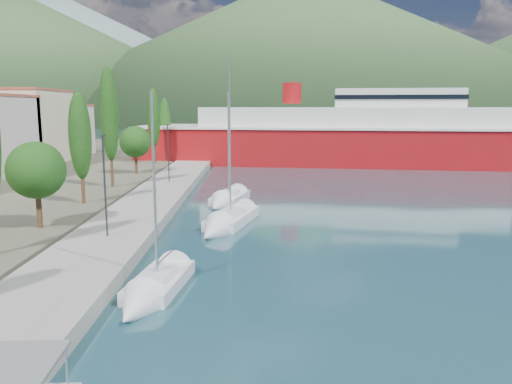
{
  "coord_description": "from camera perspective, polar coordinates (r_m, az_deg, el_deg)",
  "views": [
    {
      "loc": [
        -0.1,
        -15.24,
        8.47
      ],
      "look_at": [
        0.0,
        14.0,
        3.5
      ],
      "focal_mm": 35.0,
      "sensor_mm": 36.0,
      "label": 1
    }
  ],
  "objects": [
    {
      "name": "ground",
      "position": [
        135.5,
        -0.15,
        6.07
      ],
      "size": [
        1400.0,
        1400.0,
        0.0
      ],
      "primitive_type": "plane",
      "color": "#1E444E"
    },
    {
      "name": "quay",
      "position": [
        42.95,
        -12.15,
        -1.4
      ],
      "size": [
        5.0,
        88.0,
        0.8
      ],
      "primitive_type": "cube",
      "color": "gray",
      "rests_on": "ground"
    },
    {
      "name": "hills_far",
      "position": [
        652.61,
        12.54,
        15.49
      ],
      "size": [
        1480.0,
        900.0,
        180.0
      ],
      "color": "slate",
      "rests_on": "ground"
    },
    {
      "name": "hills_near",
      "position": [
        402.03,
        14.45,
        15.17
      ],
      "size": [
        1010.0,
        520.0,
        115.0
      ],
      "color": "#3A5A31",
      "rests_on": "ground"
    },
    {
      "name": "tree_row",
      "position": [
        48.53,
        -17.1,
        6.14
      ],
      "size": [
        3.69,
        63.96,
        11.7
      ],
      "color": "#47301E",
      "rests_on": "land_strip"
    },
    {
      "name": "lamp_posts",
      "position": [
        30.78,
        -17.01,
        1.03
      ],
      "size": [
        0.15,
        45.6,
        6.06
      ],
      "color": "#2D2D33",
      "rests_on": "quay"
    },
    {
      "name": "sailboat_near",
      "position": [
        22.98,
        -12.29,
        -11.47
      ],
      "size": [
        3.04,
        7.18,
        10.0
      ],
      "color": "silver",
      "rests_on": "ground"
    },
    {
      "name": "sailboat_mid",
      "position": [
        35.13,
        -3.85,
        -3.8
      ],
      "size": [
        4.73,
        9.26,
        12.9
      ],
      "color": "silver",
      "rests_on": "ground"
    },
    {
      "name": "sailboat_far",
      "position": [
        43.75,
        -3.68,
        -1.13
      ],
      "size": [
        4.13,
        7.65,
        10.73
      ],
      "color": "silver",
      "rests_on": "ground"
    },
    {
      "name": "ferry",
      "position": [
        76.92,
        10.9,
        6.06
      ],
      "size": [
        65.59,
        22.97,
        12.77
      ],
      "color": "#9D0F14",
      "rests_on": "ground"
    }
  ]
}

